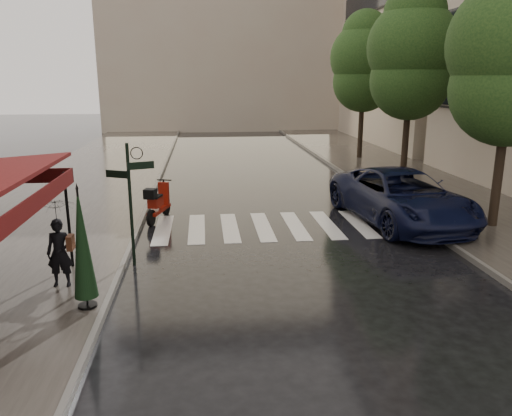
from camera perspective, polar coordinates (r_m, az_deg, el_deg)
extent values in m
plane|color=black|center=(10.28, -9.06, -12.16)|extent=(120.00, 120.00, 0.00)
cube|color=#38332D|center=(22.25, -19.25, 2.02)|extent=(6.00, 60.00, 0.12)
cube|color=#38332D|center=(23.70, 18.05, 2.85)|extent=(5.50, 60.00, 0.12)
cube|color=#595651|center=(21.75, -11.41, 2.32)|extent=(0.12, 60.00, 0.16)
cube|color=#595651|center=(22.70, 11.58, 2.82)|extent=(0.12, 60.00, 0.16)
cube|color=silver|center=(15.91, -10.57, -2.42)|extent=(0.50, 3.20, 0.01)
cube|color=silver|center=(15.85, -6.79, -2.33)|extent=(0.50, 3.20, 0.01)
cube|color=silver|center=(15.87, -2.99, -2.23)|extent=(0.50, 3.20, 0.01)
cube|color=silver|center=(15.96, 0.78, -2.11)|extent=(0.50, 3.20, 0.01)
cube|color=silver|center=(16.11, 4.49, -1.99)|extent=(0.50, 3.20, 0.01)
cube|color=silver|center=(16.33, 8.11, -1.87)|extent=(0.50, 3.20, 0.01)
cube|color=silver|center=(16.62, 11.63, -1.74)|extent=(0.50, 3.20, 0.01)
cube|color=silver|center=(16.96, 15.01, -1.61)|extent=(0.50, 3.20, 0.01)
cube|color=#460A0A|center=(9.49, -25.16, -0.50)|extent=(0.04, 7.00, 0.35)
cylinder|color=black|center=(12.80, -20.64, -1.31)|extent=(0.07, 0.07, 2.35)
cylinder|color=black|center=(12.68, -14.13, 0.25)|extent=(0.08, 0.08, 3.10)
cube|color=black|center=(12.44, -13.04, 4.76)|extent=(0.62, 0.26, 0.18)
cube|color=black|center=(12.55, -15.62, 3.76)|extent=(0.56, 0.29, 0.18)
cube|color=tan|center=(38.87, 19.38, 20.71)|extent=(8.00, 16.00, 18.50)
cube|color=tan|center=(47.54, -3.40, 21.11)|extent=(22.00, 6.00, 20.00)
cylinder|color=black|center=(16.95, 26.13, 5.15)|extent=(0.28, 0.28, 4.26)
sphere|color=black|center=(16.79, 26.92, 12.06)|extent=(3.40, 3.40, 3.40)
cylinder|color=black|center=(23.07, 16.78, 8.43)|extent=(0.28, 0.28, 4.48)
sphere|color=black|center=(22.96, 17.19, 13.79)|extent=(3.40, 3.40, 3.40)
sphere|color=black|center=(23.00, 17.45, 17.17)|extent=(3.80, 3.80, 3.80)
sphere|color=black|center=(23.11, 17.71, 20.33)|extent=(2.60, 2.60, 2.60)
cylinder|color=black|center=(29.69, 11.93, 9.87)|extent=(0.28, 0.28, 4.37)
sphere|color=black|center=(29.60, 12.15, 13.93)|extent=(3.40, 3.40, 3.40)
sphere|color=black|center=(29.62, 12.29, 16.49)|extent=(3.80, 3.80, 3.80)
sphere|color=black|center=(29.70, 12.42, 18.90)|extent=(2.60, 2.60, 2.60)
imported|color=black|center=(11.79, -21.51, -4.81)|extent=(0.56, 0.37, 1.53)
imported|color=black|center=(11.47, -22.07, 0.87)|extent=(0.92, 0.94, 0.83)
cube|color=#4C2514|center=(11.65, -20.44, -3.72)|extent=(0.13, 0.29, 0.33)
cylinder|color=black|center=(16.31, -11.90, -1.11)|extent=(0.26, 0.54, 0.53)
cylinder|color=black|center=(17.55, -10.23, 0.09)|extent=(0.26, 0.54, 0.53)
cube|color=maroon|center=(16.93, -11.01, -0.18)|extent=(0.70, 1.47, 0.11)
cube|color=maroon|center=(16.60, -11.41, 0.69)|extent=(0.49, 0.68, 0.31)
cube|color=maroon|center=(17.29, -10.49, 1.59)|extent=(0.38, 0.23, 0.83)
cylinder|color=black|center=(17.29, -10.43, 3.17)|extent=(0.50, 0.18, 0.04)
cube|color=black|center=(16.15, -12.00, 1.60)|extent=(0.43, 0.42, 0.31)
imported|color=black|center=(16.92, 16.25, 1.25)|extent=(3.64, 6.49, 1.71)
cylinder|color=black|center=(10.83, -18.68, -10.50)|extent=(0.38, 0.38, 0.05)
cylinder|color=black|center=(10.38, -19.22, -4.39)|extent=(0.04, 0.04, 2.38)
cone|color=black|center=(10.35, -19.27, -3.76)|extent=(0.47, 0.47, 2.27)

